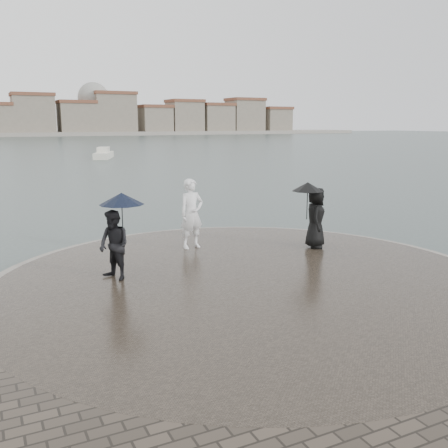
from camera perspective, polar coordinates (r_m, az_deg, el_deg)
ground at (r=9.41m, az=13.42°, el=-14.01°), size 400.00×400.00×0.00m
kerb_ring at (r=12.03m, az=2.76°, el=-7.14°), size 12.50×12.50×0.32m
quay_tip at (r=12.02m, az=2.76°, el=-7.05°), size 11.90×11.90×0.36m
statue at (r=14.66m, az=-3.72°, el=1.19°), size 0.81×0.58×2.05m
visitor_left at (r=11.94m, az=-12.23°, el=-0.94°), size 1.24×1.13×2.04m
visitor_right at (r=14.90m, az=10.25°, el=1.42°), size 1.20×1.09×1.95m
boats at (r=48.79m, az=-21.77°, el=6.41°), size 22.91×23.71×1.50m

